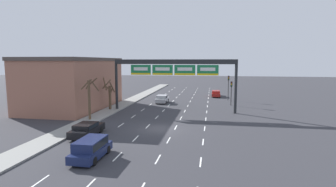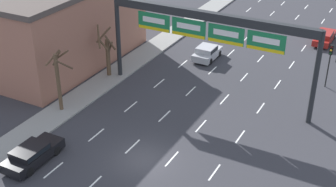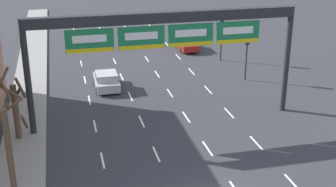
% 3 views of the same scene
% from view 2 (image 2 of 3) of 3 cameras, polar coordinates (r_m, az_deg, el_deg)
% --- Properties ---
extents(ground_plane, '(220.00, 220.00, 0.00)m').
position_cam_2_polar(ground_plane, '(33.64, -2.84, -8.07)').
color(ground_plane, '#333338').
extents(sidewalk_left, '(2.80, 110.00, 0.15)m').
position_cam_2_polar(sidewalk_left, '(38.68, -15.27, -3.73)').
color(sidewalk_left, gray).
rests_on(sidewalk_left, ground_plane).
extents(lane_dashes, '(10.02, 67.00, 0.01)m').
position_cam_2_polar(lane_dashes, '(44.02, 6.14, 1.17)').
color(lane_dashes, white).
rests_on(lane_dashes, ground_plane).
extents(sign_gantry, '(18.52, 0.70, 7.84)m').
position_cam_2_polar(sign_gantry, '(38.94, 4.96, 8.00)').
color(sign_gantry, '#232628').
rests_on(sign_gantry, ground_plane).
extents(building_near, '(10.01, 17.72, 8.13)m').
position_cam_2_polar(building_near, '(48.45, -13.16, 8.39)').
color(building_near, '#9E6651').
rests_on(building_near, ground_plane).
extents(car_black, '(1.93, 4.63, 1.34)m').
position_cam_2_polar(car_black, '(34.30, -16.21, -7.05)').
color(car_black, black).
rests_on(car_black, ground_plane).
extents(car_silver, '(1.93, 3.90, 1.45)m').
position_cam_2_polar(car_silver, '(48.85, 4.78, 5.05)').
color(car_silver, '#B7B7BC').
rests_on(car_silver, ground_plane).
extents(car_red, '(1.80, 4.89, 1.31)m').
position_cam_2_polar(car_red, '(55.86, 18.54, 6.61)').
color(car_red, maroon).
rests_on(car_red, ground_plane).
extents(traffic_light_near_gantry, '(0.30, 0.35, 4.13)m').
position_cam_2_polar(traffic_light_near_gantry, '(44.45, 19.15, 4.20)').
color(traffic_light_near_gantry, black).
rests_on(traffic_light_near_gantry, ground_plane).
extents(tree_bare_closest, '(1.90, 2.27, 4.93)m').
position_cam_2_polar(tree_bare_closest, '(44.58, -7.45, 5.06)').
color(tree_bare_closest, brown).
rests_on(tree_bare_closest, sidewalk_left).
extents(tree_bare_second, '(1.95, 1.91, 5.32)m').
position_cam_2_polar(tree_bare_second, '(39.03, -13.19, 1.93)').
color(tree_bare_second, brown).
rests_on(tree_bare_second, sidewalk_left).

